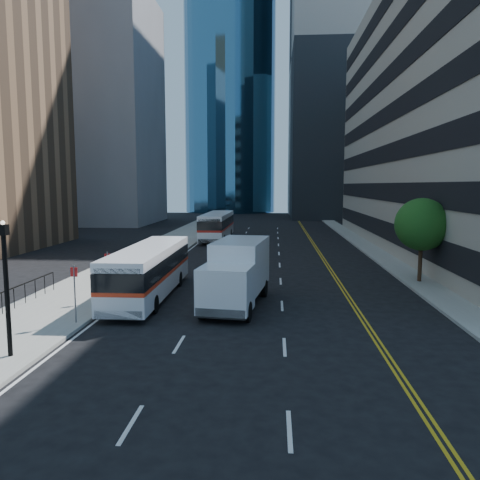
{
  "coord_description": "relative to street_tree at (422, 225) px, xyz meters",
  "views": [
    {
      "loc": [
        0.09,
        -20.97,
        6.03
      ],
      "look_at": [
        -1.94,
        6.3,
        2.8
      ],
      "focal_mm": 35.0,
      "sensor_mm": 36.0,
      "label": 1
    }
  ],
  "objects": [
    {
      "name": "bus_front",
      "position": [
        -15.6,
        -4.68,
        -2.15
      ],
      "size": [
        2.42,
        10.64,
        2.74
      ],
      "rotation": [
        0.0,
        0.0,
        0.01
      ],
      "color": "white",
      "rests_on": "ground"
    },
    {
      "name": "glass_tower",
      "position": [
        -19.0,
        77.0,
        36.36
      ],
      "size": [
        20.0,
        20.0,
        80.0
      ],
      "primitive_type": "cylinder",
      "color": "#2F5D7E",
      "rests_on": "ground"
    },
    {
      "name": "midrise_west",
      "position": [
        -37.0,
        44.0,
        13.86
      ],
      "size": [
        18.0,
        18.0,
        35.0
      ],
      "primitive_type": "cube",
      "color": "gray",
      "rests_on": "ground"
    },
    {
      "name": "office_tower_north",
      "position": [
        9.0,
        64.0,
        26.36
      ],
      "size": [
        30.0,
        28.0,
        60.0
      ],
      "primitive_type": "cube",
      "color": "gray",
      "rests_on": "ground"
    },
    {
      "name": "bus_rear",
      "position": [
        -15.22,
        21.95,
        -2.03
      ],
      "size": [
        2.62,
        11.44,
        2.94
      ],
      "rotation": [
        0.0,
        0.0,
        -0.01
      ],
      "color": "white",
      "rests_on": "ground"
    },
    {
      "name": "sidewalk_east",
      "position": [
        -0.0,
        17.0,
        -3.57
      ],
      "size": [
        2.0,
        90.0,
        0.15
      ],
      "primitive_type": "cube",
      "color": "gray",
      "rests_on": "ground"
    },
    {
      "name": "sidewalk_west",
      "position": [
        -19.5,
        17.0,
        -3.57
      ],
      "size": [
        5.0,
        90.0,
        0.15
      ],
      "primitive_type": "cube",
      "color": "gray",
      "rests_on": "ground"
    },
    {
      "name": "ground",
      "position": [
        -9.0,
        -8.0,
        -3.64
      ],
      "size": [
        160.0,
        160.0,
        0.0
      ],
      "primitive_type": "plane",
      "color": "black",
      "rests_on": "ground"
    },
    {
      "name": "box_truck",
      "position": [
        -10.75,
        -6.15,
        -1.94
      ],
      "size": [
        3.16,
        6.97,
        3.22
      ],
      "rotation": [
        0.0,
        0.0,
        -0.13
      ],
      "color": "white",
      "rests_on": "ground"
    },
    {
      "name": "street_tree",
      "position": [
        0.0,
        0.0,
        0.0
      ],
      "size": [
        3.2,
        3.2,
        5.1
      ],
      "color": "#332114",
      "rests_on": "sidewalk_east"
    },
    {
      "name": "lamp_post",
      "position": [
        -18.0,
        -14.0,
        -0.92
      ],
      "size": [
        0.28,
        0.28,
        4.56
      ],
      "color": "black",
      "rests_on": "sidewalk_west"
    }
  ]
}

